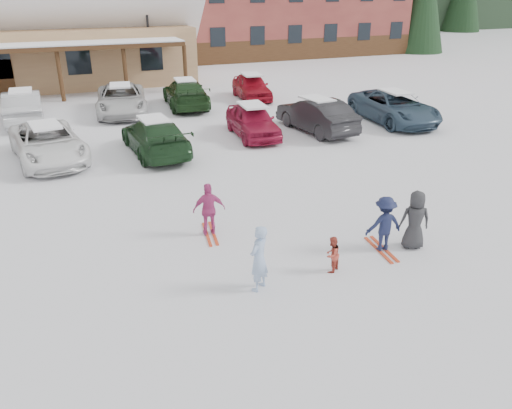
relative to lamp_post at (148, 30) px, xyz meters
name	(u,v)px	position (x,y,z in m)	size (l,w,h in m)	color
ground	(260,259)	(-2.19, -24.40, -3.43)	(160.00, 160.00, 0.00)	white
lamp_post	(148,30)	(0.00, 0.00, 0.00)	(0.50, 0.25, 6.07)	black
adult_skier	(259,258)	(-2.69, -25.58, -2.67)	(0.55, 0.36, 1.52)	#93ADD2
toddler_red	(332,254)	(-0.85, -25.53, -2.99)	(0.43, 0.33, 0.88)	#AC3D2E
child_navy	(384,224)	(0.83, -25.11, -2.71)	(0.93, 0.54, 1.44)	#161B3B
skis_child_navy	(381,249)	(0.83, -25.11, -3.42)	(0.20, 1.40, 0.03)	red
child_magenta	(209,210)	(-2.92, -22.67, -2.71)	(0.85, 0.35, 1.45)	#B93879
skis_child_magenta	(210,234)	(-2.92, -22.67, -3.42)	(0.20, 1.40, 0.03)	red
bystander_dark	(415,220)	(1.63, -25.27, -2.67)	(0.74, 0.48, 1.52)	#29292B
parked_car_2	(48,143)	(-6.74, -14.55, -2.74)	(2.31, 5.01, 1.39)	white
parked_car_3	(155,136)	(-2.83, -15.16, -2.74)	(1.94, 4.78, 1.39)	#1C3B1E
parked_car_4	(253,121)	(1.60, -14.34, -2.74)	(1.65, 4.10, 1.40)	maroon
parked_car_5	(316,115)	(4.55, -14.66, -2.69)	(1.59, 4.55, 1.50)	black
parked_car_6	(394,107)	(8.82, -14.56, -2.69)	(2.46, 5.33, 1.48)	#354C60
parked_car_9	(23,107)	(-7.71, -8.10, -2.66)	(1.64, 4.71, 1.55)	#A9AAAD
parked_car_10	(121,99)	(-3.09, -7.89, -2.70)	(2.44, 5.28, 1.47)	silver
parked_car_11	(186,93)	(0.35, -7.64, -2.70)	(2.06, 5.06, 1.47)	#1B3819
parked_car_12	(252,87)	(4.41, -7.05, -2.72)	(1.68, 4.19, 1.43)	maroon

